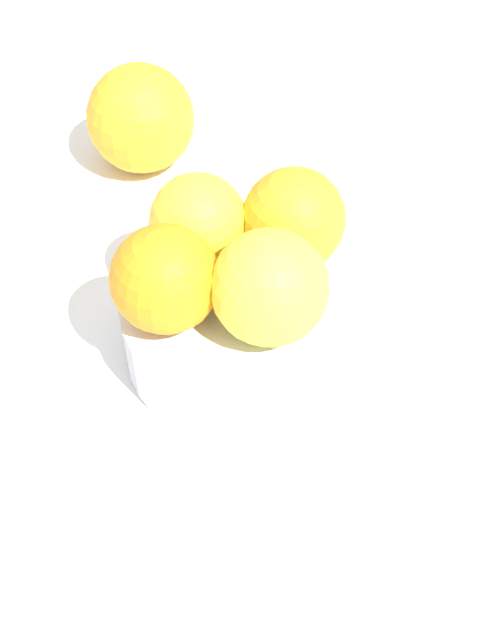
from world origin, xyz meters
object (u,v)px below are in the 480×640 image
object	(u,v)px
orange_loose_0	(141,119)
orange_in_bowl_3	(165,279)
orange_in_bowl_0	(270,288)
orange_in_bowl_1	(198,222)
orange_in_bowl_2	(294,219)
fruit_bowl	(240,326)

from	to	relation	value
orange_loose_0	orange_in_bowl_3	bearing A→B (deg)	-56.16
orange_in_bowl_0	orange_in_bowl_1	size ratio (longest dim) A/B	1.11
orange_in_bowl_3	orange_in_bowl_2	bearing A→B (deg)	58.04
orange_in_bowl_1	orange_loose_0	world-z (taller)	orange_in_bowl_1
orange_in_bowl_2	orange_in_bowl_0	bearing A→B (deg)	-81.26
orange_in_bowl_0	orange_in_bowl_1	distance (cm)	7.16
orange_in_bowl_0	orange_in_bowl_3	bearing A→B (deg)	-163.71
orange_in_bowl_0	orange_loose_0	bearing A→B (deg)	137.57
orange_in_bowl_2	orange_in_bowl_3	distance (cm)	9.01
orange_in_bowl_0	orange_in_bowl_1	bearing A→B (deg)	150.06
orange_in_bowl_3	orange_in_bowl_0	bearing A→B (deg)	16.29
fruit_bowl	orange_in_bowl_2	size ratio (longest dim) A/B	2.31
fruit_bowl	orange_in_bowl_1	bearing A→B (deg)	149.35
fruit_bowl	orange_in_bowl_3	world-z (taller)	orange_in_bowl_3
fruit_bowl	orange_in_bowl_2	xyz separation A→B (cm)	(1.48, 4.67, 5.75)
fruit_bowl	orange_loose_0	bearing A→B (deg)	135.82
orange_in_bowl_2	orange_loose_0	xyz separation A→B (cm)	(-16.66, 10.08, -3.82)
orange_in_bowl_0	orange_loose_0	distance (cm)	24.14
orange_in_bowl_2	orange_in_bowl_3	size ratio (longest dim) A/B	1.01
orange_in_bowl_0	orange_loose_0	size ratio (longest dim) A/B	0.79
orange_in_bowl_1	orange_in_bowl_3	bearing A→B (deg)	-84.46
fruit_bowl	orange_in_bowl_2	distance (cm)	7.55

